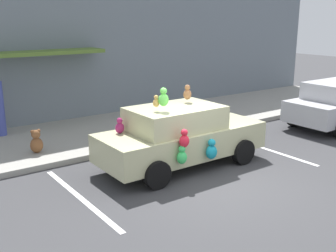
{
  "coord_description": "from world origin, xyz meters",
  "views": [
    {
      "loc": [
        -5.89,
        -6.42,
        3.65
      ],
      "look_at": [
        0.12,
        1.89,
        0.9
      ],
      "focal_mm": 43.66,
      "sensor_mm": 36.0,
      "label": 1
    }
  ],
  "objects": [
    {
      "name": "parking_stripe_rear",
      "position": [
        -2.78,
        1.0,
        0.0
      ],
      "size": [
        0.12,
        3.6,
        0.01
      ],
      "primitive_type": "cube",
      "color": "silver",
      "rests_on": "ground"
    },
    {
      "name": "sidewalk",
      "position": [
        0.0,
        5.0,
        0.07
      ],
      "size": [
        24.0,
        4.0,
        0.15
      ],
      "primitive_type": "cube",
      "color": "gray",
      "rests_on": "ground"
    },
    {
      "name": "teddy_bear_on_sidewalk",
      "position": [
        -2.67,
        3.97,
        0.45
      ],
      "size": [
        0.34,
        0.28,
        0.65
      ],
      "color": "brown",
      "rests_on": "sidewalk"
    },
    {
      "name": "plush_covered_car",
      "position": [
        0.06,
        1.28,
        0.8
      ],
      "size": [
        4.3,
        2.0,
        2.1
      ],
      "color": "#B9B88A",
      "rests_on": "ground"
    },
    {
      "name": "parking_stripe_front",
      "position": [
        2.88,
        1.0,
        0.0
      ],
      "size": [
        0.12,
        3.6,
        0.01
      ],
      "primitive_type": "cube",
      "color": "silver",
      "rests_on": "ground"
    },
    {
      "name": "ground_plane",
      "position": [
        0.0,
        0.0,
        0.0
      ],
      "size": [
        60.0,
        60.0,
        0.0
      ],
      "primitive_type": "plane",
      "color": "#38383A"
    },
    {
      "name": "storefront_building",
      "position": [
        -0.01,
        7.14,
        3.19
      ],
      "size": [
        24.0,
        1.25,
        6.4
      ],
      "color": "slate",
      "rests_on": "ground"
    }
  ]
}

